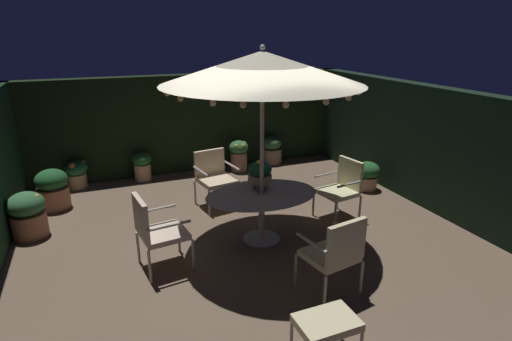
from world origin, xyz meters
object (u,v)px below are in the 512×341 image
centerpiece_planter (260,173)px  ottoman_footrest (327,324)px  patio_dining_table (262,202)px  patio_chair_north (336,251)px  potted_plant_front_corner (367,175)px  patio_chair_southeast (155,228)px  patio_chair_east (214,174)px  patio_umbrella (262,68)px  potted_plant_back_center (76,173)px  potted_plant_back_left (142,165)px  potted_plant_left_near (53,188)px  patio_chair_northeast (342,185)px  potted_plant_right_far (239,154)px  potted_plant_right_near (272,150)px  potted_plant_left_far (27,214)px

centerpiece_planter → ottoman_footrest: (-0.36, -2.50, -0.61)m
ottoman_footrest → patio_dining_table: bearing=82.2°
patio_chair_north → potted_plant_front_corner: patio_chair_north is taller
patio_dining_table → patio_chair_southeast: size_ratio=1.60×
patio_chair_east → patio_umbrella: bearing=-80.5°
ottoman_footrest → potted_plant_back_center: (-2.20, 5.62, -0.07)m
patio_chair_north → centerpiece_planter: bearing=97.7°
centerpiece_planter → patio_dining_table: bearing=-103.6°
potted_plant_back_left → potted_plant_front_corner: (3.94, -2.15, -0.01)m
patio_dining_table → potted_plant_left_near: 3.76m
patio_chair_northeast → potted_plant_right_far: 2.92m
patio_chair_southeast → potted_plant_right_near: bearing=47.9°
patio_chair_southeast → potted_plant_right_near: patio_chair_southeast is taller
patio_chair_southeast → potted_plant_left_near: bearing=117.3°
patio_dining_table → patio_chair_east: 1.55m
patio_chair_north → potted_plant_back_left: bearing=108.0°
centerpiece_planter → patio_chair_north: 1.76m
potted_plant_right_near → potted_plant_left_far: bearing=-158.7°
centerpiece_planter → patio_chair_east: size_ratio=0.46×
patio_umbrella → patio_chair_east: size_ratio=2.90×
patio_umbrella → ottoman_footrest: (-0.32, -2.33, -2.10)m
potted_plant_front_corner → patio_chair_east: bearing=171.8°
patio_umbrella → ottoman_footrest: bearing=-97.8°
centerpiece_planter → potted_plant_left_far: size_ratio=0.63×
patio_chair_north → potted_plant_back_left: patio_chair_north is taller
potted_plant_left_far → patio_umbrella: bearing=-24.1°
ottoman_footrest → patio_chair_east: bearing=89.0°
centerpiece_planter → potted_plant_back_center: 4.09m
patio_dining_table → potted_plant_right_near: bearing=63.7°
patio_chair_southeast → ottoman_footrest: (1.22, -2.12, -0.21)m
potted_plant_right_far → potted_plant_back_left: bearing=174.5°
centerpiece_planter → patio_chair_north: centerpiece_planter is taller
patio_dining_table → ottoman_footrest: 2.36m
patio_umbrella → potted_plant_right_near: 4.25m
potted_plant_back_left → patio_chair_northeast: bearing=-46.9°
patio_umbrella → potted_plant_front_corner: patio_umbrella is taller
patio_chair_northeast → patio_chair_southeast: (-3.06, -0.46, 0.03)m
patio_chair_southeast → potted_plant_front_corner: 4.41m
potted_plant_right_near → potted_plant_back_left: potted_plant_right_near is taller
potted_plant_back_center → potted_plant_front_corner: 5.62m
potted_plant_right_far → patio_chair_north: bearing=-95.9°
potted_plant_left_near → potted_plant_front_corner: 5.69m
patio_chair_north → potted_plant_front_corner: size_ratio=1.80×
patio_chair_east → potted_plant_left_near: patio_chair_east is taller
ottoman_footrest → potted_plant_left_near: potted_plant_left_near is taller
patio_chair_southeast → potted_plant_back_left: (0.25, 3.46, -0.27)m
patio_chair_north → patio_chair_southeast: patio_chair_southeast is taller
potted_plant_back_center → potted_plant_left_far: potted_plant_left_far is taller
potted_plant_right_near → patio_chair_north: bearing=-105.7°
centerpiece_planter → patio_chair_north: bearing=-82.3°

